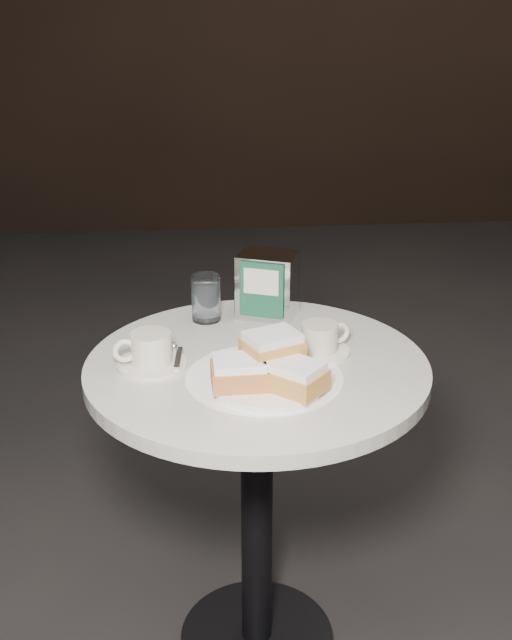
% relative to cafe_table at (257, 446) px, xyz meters
% --- Properties ---
extents(cafe_table, '(0.70, 0.70, 0.74)m').
position_rel_cafe_table_xyz_m(cafe_table, '(0.00, 0.00, 0.00)').
color(cafe_table, black).
rests_on(cafe_table, ground).
extents(sugar_spill, '(0.34, 0.34, 0.00)m').
position_rel_cafe_table_xyz_m(sugar_spill, '(0.01, -0.07, 0.20)').
color(sugar_spill, white).
rests_on(sugar_spill, cafe_table).
extents(beignet_plate, '(0.26, 0.26, 0.10)m').
position_rel_cafe_table_xyz_m(beignet_plate, '(0.01, -0.12, 0.24)').
color(beignet_plate, white).
rests_on(beignet_plate, cafe_table).
extents(coffee_cup_left, '(0.16, 0.16, 0.07)m').
position_rel_cafe_table_xyz_m(coffee_cup_left, '(-0.21, 0.00, 0.23)').
color(coffee_cup_left, silver).
rests_on(coffee_cup_left, cafe_table).
extents(coffee_cup_right, '(0.16, 0.16, 0.07)m').
position_rel_cafe_table_xyz_m(coffee_cup_right, '(0.13, 0.03, 0.23)').
color(coffee_cup_right, white).
rests_on(coffee_cup_right, cafe_table).
extents(water_glass_left, '(0.08, 0.08, 0.11)m').
position_rel_cafe_table_xyz_m(water_glass_left, '(-0.09, 0.23, 0.25)').
color(water_glass_left, silver).
rests_on(water_glass_left, cafe_table).
extents(water_glass_right, '(0.07, 0.07, 0.10)m').
position_rel_cafe_table_xyz_m(water_glass_right, '(0.00, 0.26, 0.25)').
color(water_glass_right, white).
rests_on(water_glass_right, cafe_table).
extents(napkin_dispenser, '(0.16, 0.14, 0.15)m').
position_rel_cafe_table_xyz_m(napkin_dispenser, '(0.05, 0.25, 0.27)').
color(napkin_dispenser, silver).
rests_on(napkin_dispenser, cafe_table).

